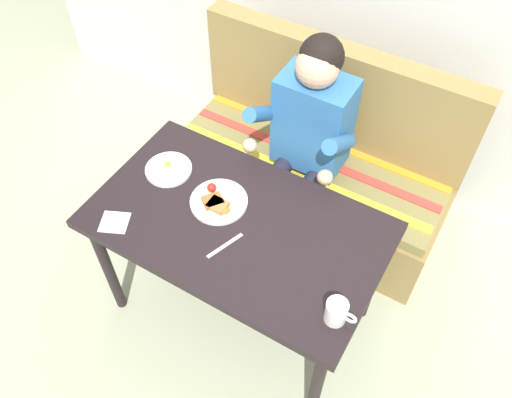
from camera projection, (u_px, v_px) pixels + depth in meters
ground_plane at (241, 308)px, 2.70m from camera, size 8.00×8.00×0.00m
table at (238, 234)px, 2.20m from camera, size 1.20×0.70×0.73m
couch at (314, 169)px, 2.86m from camera, size 1.44×0.56×1.00m
person at (306, 134)px, 2.44m from camera, size 0.45×0.61×1.21m
plate_breakfast at (218, 202)px, 2.18m from camera, size 0.24×0.24×0.05m
plate_eggs at (169, 169)px, 2.31m from camera, size 0.20×0.20×0.04m
coffee_mug at (337, 312)px, 1.82m from camera, size 0.12×0.08×0.10m
napkin at (115, 222)px, 2.13m from camera, size 0.14×0.14×0.01m
fork at (225, 246)px, 2.06m from camera, size 0.07×0.16×0.00m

